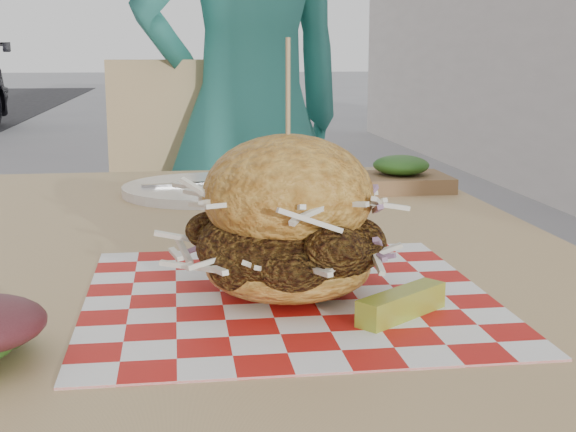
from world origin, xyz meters
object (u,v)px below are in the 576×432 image
patio_table (224,311)px  patio_chair (198,232)px  diner (249,119)px  sandwich (288,227)px

patio_table → patio_chair: (-0.00, 0.96, -0.12)m
diner → patio_table: bearing=58.0°
patio_table → sandwich: 0.26m
diner → patio_chair: 0.30m
diner → patio_chair: (-0.13, -0.08, -0.26)m
patio_chair → sandwich: bearing=-90.0°
patio_table → sandwich: (0.05, -0.21, 0.14)m
patio_chair → sandwich: sandwich is taller
patio_chair → sandwich: size_ratio=4.18×
diner → patio_table: size_ratio=1.35×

